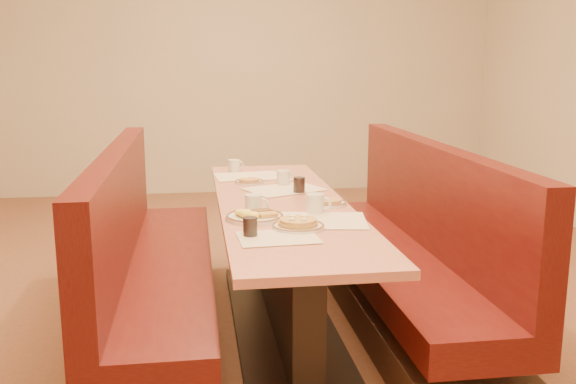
{
  "coord_description": "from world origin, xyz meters",
  "views": [
    {
      "loc": [
        -0.47,
        -3.43,
        1.52
      ],
      "look_at": [
        0.0,
        -0.22,
        0.85
      ],
      "focal_mm": 40.0,
      "sensor_mm": 36.0,
      "label": 1
    }
  ],
  "objects": [
    {
      "name": "pancake_plate",
      "position": [
        -0.01,
        -0.58,
        0.77
      ],
      "size": [
        0.25,
        0.25,
        0.06
      ],
      "rotation": [
        0.0,
        0.0,
        0.16
      ],
      "color": "silver",
      "rests_on": "diner_table"
    },
    {
      "name": "placemat_far_right",
      "position": [
        0.06,
        0.33,
        0.75
      ],
      "size": [
        0.52,
        0.47,
        0.0
      ],
      "primitive_type": "cube",
      "rotation": [
        0.0,
        0.0,
        0.42
      ],
      "color": "#F9EEC3",
      "rests_on": "diner_table"
    },
    {
      "name": "coffee_mug_d",
      "position": [
        -0.2,
        1.01,
        0.8
      ],
      "size": [
        0.11,
        0.08,
        0.09
      ],
      "rotation": [
        0.0,
        0.0,
        0.3
      ],
      "color": "silver",
      "rests_on": "diner_table"
    },
    {
      "name": "ground",
      "position": [
        0.0,
        0.0,
        0.0
      ],
      "size": [
        8.0,
        8.0,
        0.0
      ],
      "primitive_type": "plane",
      "color": "#9E6647",
      "rests_on": "ground"
    },
    {
      "name": "soda_tumbler_mid",
      "position": [
        0.13,
        0.22,
        0.8
      ],
      "size": [
        0.07,
        0.07,
        0.09
      ],
      "color": "black",
      "rests_on": "diner_table"
    },
    {
      "name": "placemat_near_right",
      "position": [
        0.12,
        -0.46,
        0.75
      ],
      "size": [
        0.5,
        0.41,
        0.0
      ],
      "primitive_type": "cube",
      "rotation": [
        0.0,
        0.0,
        -0.16
      ],
      "color": "#F9EEC3",
      "rests_on": "diner_table"
    },
    {
      "name": "placemat_far_left",
      "position": [
        -0.12,
        0.81,
        0.75
      ],
      "size": [
        0.46,
        0.36,
        0.0
      ],
      "primitive_type": "cube",
      "rotation": [
        0.0,
        0.0,
        0.09
      ],
      "color": "#F9EEC3",
      "rests_on": "diner_table"
    },
    {
      "name": "booth_left",
      "position": [
        -0.73,
        0.0,
        0.36
      ],
      "size": [
        0.55,
        2.5,
        1.05
      ],
      "color": "#4C3326",
      "rests_on": "ground"
    },
    {
      "name": "coffee_mug_a",
      "position": [
        0.13,
        -0.29,
        0.8
      ],
      "size": [
        0.13,
        0.09,
        0.1
      ],
      "rotation": [
        0.0,
        0.0,
        -0.34
      ],
      "color": "silver",
      "rests_on": "diner_table"
    },
    {
      "name": "diner_table",
      "position": [
        0.0,
        0.0,
        0.37
      ],
      "size": [
        0.7,
        2.5,
        0.75
      ],
      "color": "black",
      "rests_on": "ground"
    },
    {
      "name": "booth_right",
      "position": [
        0.73,
        0.0,
        0.36
      ],
      "size": [
        0.55,
        2.5,
        1.05
      ],
      "color": "#4C3326",
      "rests_on": "ground"
    },
    {
      "name": "eggs_plate",
      "position": [
        -0.19,
        -0.38,
        0.77
      ],
      "size": [
        0.29,
        0.29,
        0.06
      ],
      "rotation": [
        0.0,
        0.0,
        0.15
      ],
      "color": "silver",
      "rests_on": "diner_table"
    },
    {
      "name": "extra_plate_mid",
      "position": [
        0.24,
        -0.11,
        0.76
      ],
      "size": [
        0.19,
        0.19,
        0.04
      ],
      "rotation": [
        0.0,
        0.0,
        -0.23
      ],
      "color": "silver",
      "rests_on": "diner_table"
    },
    {
      "name": "coffee_mug_b",
      "position": [
        -0.18,
        -0.24,
        0.8
      ],
      "size": [
        0.12,
        0.09,
        0.09
      ],
      "rotation": [
        0.0,
        0.0,
        -0.37
      ],
      "color": "silver",
      "rests_on": "diner_table"
    },
    {
      "name": "extra_plate_far",
      "position": [
        -0.13,
        0.57,
        0.76
      ],
      "size": [
        0.19,
        0.19,
        0.04
      ],
      "rotation": [
        0.0,
        0.0,
        0.4
      ],
      "color": "silver",
      "rests_on": "diner_table"
    },
    {
      "name": "placemat_near_left",
      "position": [
        -0.12,
        -0.74,
        0.75
      ],
      "size": [
        0.36,
        0.28,
        0.0
      ],
      "primitive_type": "cube",
      "rotation": [
        0.0,
        0.0,
        0.06
      ],
      "color": "#F9EEC3",
      "rests_on": "diner_table"
    },
    {
      "name": "coffee_mug_c",
      "position": [
        0.08,
        0.5,
        0.8
      ],
      "size": [
        0.12,
        0.08,
        0.09
      ],
      "rotation": [
        0.0,
        0.0,
        0.34
      ],
      "color": "silver",
      "rests_on": "diner_table"
    },
    {
      "name": "soda_tumbler_near",
      "position": [
        -0.24,
        -0.69,
        0.79
      ],
      "size": [
        0.06,
        0.06,
        0.09
      ],
      "color": "black",
      "rests_on": "diner_table"
    }
  ]
}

